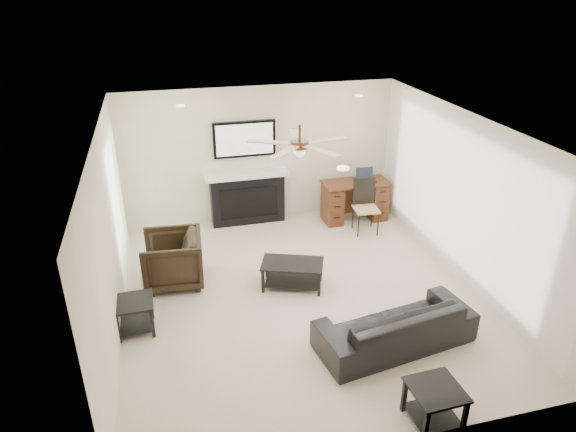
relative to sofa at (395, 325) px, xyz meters
name	(u,v)px	position (x,y,z in m)	size (l,w,h in m)	color
room_shell	(313,184)	(-0.66, 1.43, 1.39)	(5.50, 5.54, 2.52)	beige
sofa	(395,325)	(0.00, 0.00, 0.00)	(1.99, 0.78, 0.58)	black
armchair	(173,259)	(-2.60, 2.15, 0.11)	(0.85, 0.87, 0.79)	black
coffee_table	(292,275)	(-0.90, 1.60, -0.09)	(0.90, 0.50, 0.40)	black
end_table_near	(434,405)	(-0.15, -1.25, -0.07)	(0.52, 0.52, 0.45)	black
end_table_left	(135,316)	(-3.15, 1.10, -0.07)	(0.50, 0.50, 0.45)	black
fireplace_unit	(247,174)	(-1.14, 3.93, 0.66)	(1.52, 0.34, 1.91)	black
desk	(355,201)	(0.83, 3.55, 0.09)	(1.22, 0.56, 0.76)	#3F1D0F
desk_chair	(366,207)	(0.83, 3.00, 0.19)	(0.42, 0.44, 0.97)	black
laptop	(367,175)	(1.03, 3.53, 0.58)	(0.33, 0.24, 0.23)	black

